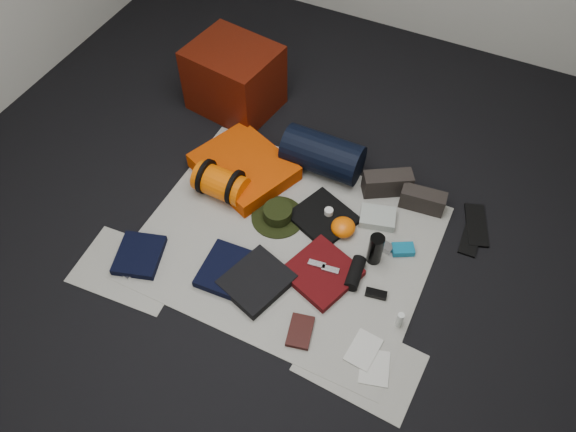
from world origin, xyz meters
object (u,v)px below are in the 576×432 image
at_px(sleeping_pad, 244,167).
at_px(water_bottle, 375,249).
at_px(stuff_sack, 221,184).
at_px(red_cabinet, 234,78).
at_px(compact_camera, 385,247).
at_px(navy_duffel, 323,154).
at_px(paperback_book, 300,331).

height_order(sleeping_pad, water_bottle, water_bottle).
bearing_deg(water_bottle, stuff_sack, 177.36).
height_order(red_cabinet, stuff_sack, red_cabinet).
bearing_deg(water_bottle, compact_camera, 71.66).
height_order(red_cabinet, compact_camera, red_cabinet).
xyz_separation_m(sleeping_pad, stuff_sack, (-0.04, -0.21, 0.04)).
bearing_deg(navy_duffel, red_cabinet, 159.18).
xyz_separation_m(red_cabinet, water_bottle, (1.32, -0.80, -0.12)).
bearing_deg(paperback_book, red_cabinet, 116.78).
relative_size(stuff_sack, compact_camera, 3.45).
height_order(navy_duffel, paperback_book, navy_duffel).
height_order(red_cabinet, water_bottle, red_cabinet).
height_order(navy_duffel, water_bottle, navy_duffel).
relative_size(red_cabinet, paperback_book, 3.00).
distance_m(navy_duffel, water_bottle, 0.73).
height_order(red_cabinet, sleeping_pad, red_cabinet).
bearing_deg(paperback_book, water_bottle, 60.11).
bearing_deg(compact_camera, sleeping_pad, -178.70).
bearing_deg(stuff_sack, red_cabinet, 112.82).
bearing_deg(red_cabinet, stuff_sack, -58.81).
distance_m(stuff_sack, compact_camera, 1.04).
bearing_deg(red_cabinet, navy_duffel, -12.36).
bearing_deg(compact_camera, stuff_sack, -166.75).
bearing_deg(stuff_sack, sleeping_pad, 78.91).
xyz_separation_m(navy_duffel, compact_camera, (0.57, -0.41, -0.11)).
bearing_deg(navy_duffel, sleeping_pad, -149.95).
bearing_deg(paperback_book, sleeping_pad, 120.22).
height_order(sleeping_pad, compact_camera, sleeping_pad).
bearing_deg(stuff_sack, water_bottle, -2.64).
distance_m(sleeping_pad, compact_camera, 1.00).
relative_size(compact_camera, paperback_book, 0.50).
relative_size(sleeping_pad, paperback_book, 3.12).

